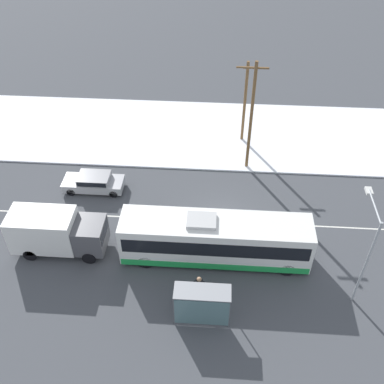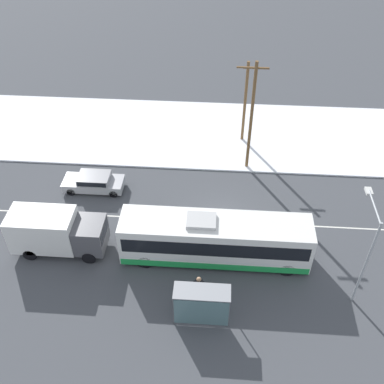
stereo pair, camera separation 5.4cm
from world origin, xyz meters
The scene contains 11 objects.
ground_plane centered at (0.00, 0.00, 0.00)m, with size 120.00×120.00×0.00m, color #424449.
snow_lot centered at (0.00, 11.05, 0.06)m, with size 80.00×10.59×0.12m.
lane_marking_center centered at (0.00, 0.00, 0.00)m, with size 60.00×0.12×0.00m.
city_bus centered at (-0.44, -3.28, 1.65)m, with size 11.94×2.57×3.38m.
box_truck centered at (-10.70, -3.30, 1.66)m, with size 6.06×2.30×3.03m.
sedan_car centered at (-9.81, 2.85, 0.75)m, with size 4.54×1.80×1.35m.
pedestrian_at_stop centered at (-1.27, -6.49, 1.11)m, with size 0.65×0.29×1.80m.
bus_shelter centered at (-1.02, -8.13, 1.68)m, with size 3.16×1.20×2.40m.
streetlamp centered at (7.90, -5.38, 4.24)m, with size 0.36×3.06×6.52m.
utility_pole_roadside centered at (1.85, 6.45, 4.77)m, with size 1.80×0.24×9.15m.
utility_pole_snowlot centered at (1.53, 10.30, 3.85)m, with size 1.80×0.24×7.33m.
Camera 1 is at (-0.58, -22.67, 22.59)m, focal length 42.00 mm.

